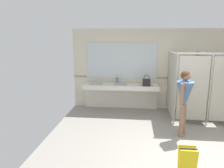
% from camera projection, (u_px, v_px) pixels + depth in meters
% --- Properties ---
extents(ground_plane, '(6.38, 6.11, 0.10)m').
position_uv_depth(ground_plane, '(186.00, 153.00, 4.45)').
color(ground_plane, gray).
extents(wall_back, '(6.38, 0.12, 2.63)m').
position_uv_depth(wall_back, '(169.00, 70.00, 6.89)').
color(wall_back, beige).
rests_on(wall_back, ground_plane).
extents(wall_back_tile_band, '(6.38, 0.01, 0.06)m').
position_uv_depth(wall_back_tile_band, '(169.00, 78.00, 6.89)').
color(wall_back_tile_band, '#9E937F').
rests_on(wall_back_tile_band, wall_back).
extents(vanity_counter, '(2.43, 0.59, 0.98)m').
position_uv_depth(vanity_counter, '(121.00, 90.00, 6.92)').
color(vanity_counter, silver).
rests_on(vanity_counter, ground_plane).
extents(mirror_panel, '(2.33, 0.02, 1.17)m').
position_uv_depth(mirror_panel, '(121.00, 61.00, 6.92)').
color(mirror_panel, silver).
rests_on(mirror_panel, wall_back).
extents(bathroom_stalls, '(1.77, 1.41, 1.97)m').
position_uv_depth(bathroom_stalls, '(204.00, 85.00, 5.93)').
color(bathroom_stalls, '#B2AD9E').
rests_on(bathroom_stalls, ground_plane).
extents(person_standing, '(0.53, 0.53, 1.59)m').
position_uv_depth(person_standing, '(184.00, 96.00, 4.94)').
color(person_standing, '#8C664C').
rests_on(person_standing, ground_plane).
extents(handbag, '(0.23, 0.14, 0.35)m').
position_uv_depth(handbag, '(146.00, 82.00, 6.53)').
color(handbag, black).
rests_on(handbag, vanity_counter).
extents(soap_dispenser, '(0.07, 0.07, 0.20)m').
position_uv_depth(soap_dispenser, '(117.00, 80.00, 6.95)').
color(soap_dispenser, teal).
rests_on(soap_dispenser, vanity_counter).
extents(wet_floor_sign, '(0.28, 0.19, 0.61)m').
position_uv_depth(wet_floor_sign, '(187.00, 164.00, 3.41)').
color(wet_floor_sign, yellow).
rests_on(wet_floor_sign, ground_plane).
extents(floor_drain_cover, '(0.14, 0.14, 0.01)m').
position_uv_depth(floor_drain_cover, '(204.00, 150.00, 4.47)').
color(floor_drain_cover, '#B7BABF').
rests_on(floor_drain_cover, ground_plane).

